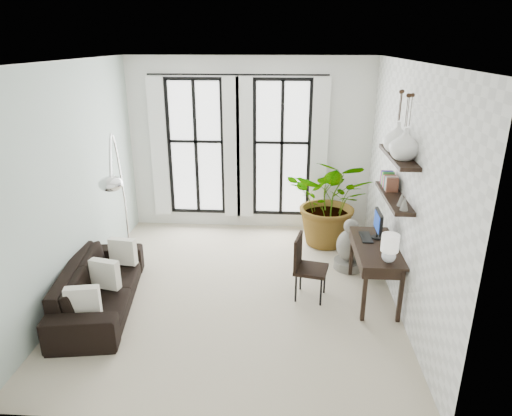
# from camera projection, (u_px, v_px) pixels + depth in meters

# --- Properties ---
(floor) EXTENTS (5.00, 5.00, 0.00)m
(floor) POSITION_uv_depth(u_px,v_px,m) (236.00, 290.00, 6.68)
(floor) COLOR #BDB096
(floor) RESTS_ON ground
(ceiling) EXTENTS (5.00, 5.00, 0.00)m
(ceiling) POSITION_uv_depth(u_px,v_px,m) (232.00, 61.00, 5.57)
(ceiling) COLOR white
(ceiling) RESTS_ON wall_back
(wall_left) EXTENTS (0.00, 5.00, 5.00)m
(wall_left) POSITION_uv_depth(u_px,v_px,m) (72.00, 183.00, 6.27)
(wall_left) COLOR #B1C6BB
(wall_left) RESTS_ON floor
(wall_right) EXTENTS (0.00, 5.00, 5.00)m
(wall_right) POSITION_uv_depth(u_px,v_px,m) (405.00, 190.00, 5.98)
(wall_right) COLOR white
(wall_right) RESTS_ON floor
(wall_back) EXTENTS (4.50, 0.00, 4.50)m
(wall_back) POSITION_uv_depth(u_px,v_px,m) (250.00, 146.00, 8.46)
(wall_back) COLOR white
(wall_back) RESTS_ON floor
(windows) EXTENTS (3.26, 0.13, 2.65)m
(windows) POSITION_uv_depth(u_px,v_px,m) (238.00, 149.00, 8.42)
(windows) COLOR white
(windows) RESTS_ON wall_back
(wall_shelves) EXTENTS (0.25, 1.30, 0.60)m
(wall_shelves) POSITION_uv_depth(u_px,v_px,m) (395.00, 180.00, 5.95)
(wall_shelves) COLOR black
(wall_shelves) RESTS_ON wall_right
(sofa) EXTENTS (1.17, 2.28, 0.64)m
(sofa) POSITION_uv_depth(u_px,v_px,m) (99.00, 286.00, 6.17)
(sofa) COLOR black
(sofa) RESTS_ON floor
(throw_pillows) EXTENTS (0.40, 1.52, 0.40)m
(throw_pillows) POSITION_uv_depth(u_px,v_px,m) (105.00, 274.00, 6.10)
(throw_pillows) COLOR silver
(throw_pillows) RESTS_ON sofa
(plant) EXTENTS (1.79, 1.68, 1.62)m
(plant) POSITION_uv_depth(u_px,v_px,m) (331.00, 201.00, 7.93)
(plant) COLOR #2D7228
(plant) RESTS_ON floor
(desk) EXTENTS (0.57, 1.35, 1.19)m
(desk) POSITION_uv_depth(u_px,v_px,m) (376.00, 251.00, 6.22)
(desk) COLOR black
(desk) RESTS_ON floor
(desk_chair) EXTENTS (0.52, 0.52, 0.92)m
(desk_chair) POSITION_uv_depth(u_px,v_px,m) (305.00, 263.00, 6.34)
(desk_chair) COLOR black
(desk_chair) RESTS_ON floor
(arc_lamp) EXTENTS (0.72, 1.78, 2.27)m
(arc_lamp) POSITION_uv_depth(u_px,v_px,m) (116.00, 167.00, 6.38)
(arc_lamp) COLOR silver
(arc_lamp) RESTS_ON floor
(buddha) EXTENTS (0.47, 0.47, 0.84)m
(buddha) POSITION_uv_depth(u_px,v_px,m) (350.00, 248.00, 7.21)
(buddha) COLOR gray
(buddha) RESTS_ON floor
(vase_a) EXTENTS (0.37, 0.37, 0.38)m
(vase_a) POSITION_uv_depth(u_px,v_px,m) (405.00, 144.00, 5.49)
(vase_a) COLOR white
(vase_a) RESTS_ON shelf_upper
(vase_b) EXTENTS (0.37, 0.37, 0.38)m
(vase_b) POSITION_uv_depth(u_px,v_px,m) (397.00, 137.00, 5.87)
(vase_b) COLOR white
(vase_b) RESTS_ON shelf_upper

